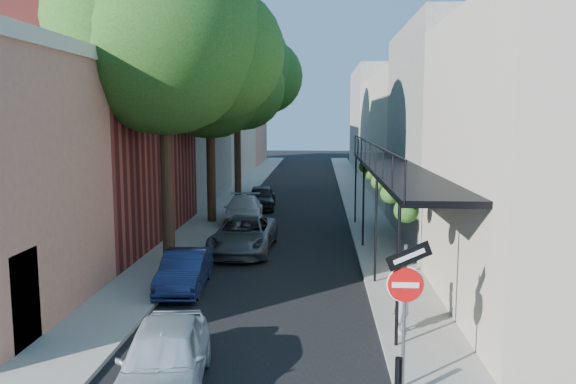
# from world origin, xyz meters

# --- Properties ---
(road_surface) EXTENTS (6.00, 64.00, 0.01)m
(road_surface) POSITION_xyz_m (0.00, 30.00, 0.01)
(road_surface) COLOR black
(road_surface) RESTS_ON ground
(sidewalk_left) EXTENTS (2.00, 64.00, 0.12)m
(sidewalk_left) POSITION_xyz_m (-4.00, 30.00, 0.06)
(sidewalk_left) COLOR gray
(sidewalk_left) RESTS_ON ground
(sidewalk_right) EXTENTS (2.00, 64.00, 0.12)m
(sidewalk_right) POSITION_xyz_m (4.00, 30.00, 0.06)
(sidewalk_right) COLOR gray
(sidewalk_right) RESTS_ON ground
(buildings_left) EXTENTS (10.10, 59.10, 12.00)m
(buildings_left) POSITION_xyz_m (-9.30, 28.76, 4.94)
(buildings_left) COLOR tan
(buildings_left) RESTS_ON ground
(buildings_right) EXTENTS (9.80, 55.00, 10.00)m
(buildings_right) POSITION_xyz_m (8.99, 29.49, 4.42)
(buildings_right) COLOR #B5A995
(buildings_right) RESTS_ON ground
(sign_post) EXTENTS (0.89, 0.17, 2.99)m
(sign_post) POSITION_xyz_m (3.16, 0.97, 2.04)
(sign_post) COLOR #595B60
(sign_post) RESTS_ON ground
(bollard) EXTENTS (0.14, 0.14, 0.80)m
(bollard) POSITION_xyz_m (3.00, 0.50, 0.52)
(bollard) COLOR black
(bollard) RESTS_ON sidewalk_right
(oak_near) EXTENTS (7.48, 6.80, 11.42)m
(oak_near) POSITION_xyz_m (-3.37, 10.26, 7.88)
(oak_near) COLOR #312013
(oak_near) RESTS_ON ground
(oak_mid) EXTENTS (6.60, 6.00, 10.20)m
(oak_mid) POSITION_xyz_m (-3.42, 18.23, 7.06)
(oak_mid) COLOR #312013
(oak_mid) RESTS_ON ground
(oak_far) EXTENTS (7.70, 7.00, 11.90)m
(oak_far) POSITION_xyz_m (-3.35, 27.27, 8.26)
(oak_far) COLOR #312013
(oak_far) RESTS_ON ground
(parked_car_a) EXTENTS (2.08, 4.14, 1.35)m
(parked_car_a) POSITION_xyz_m (-1.40, 0.75, 0.68)
(parked_car_a) COLOR #AFB8C2
(parked_car_a) RESTS_ON ground
(parked_car_b) EXTENTS (1.42, 3.64, 1.18)m
(parked_car_b) POSITION_xyz_m (-2.57, 7.21, 0.59)
(parked_car_b) COLOR #172148
(parked_car_b) RESTS_ON ground
(parked_car_c) EXTENTS (2.38, 4.95, 1.36)m
(parked_car_c) POSITION_xyz_m (-1.40, 12.11, 0.68)
(parked_car_c) COLOR #4F5156
(parked_car_c) RESTS_ON ground
(parked_car_d) EXTENTS (2.21, 4.69, 1.32)m
(parked_car_d) POSITION_xyz_m (-2.21, 18.02, 0.66)
(parked_car_d) COLOR silver
(parked_car_d) RESTS_ON ground
(parked_car_e) EXTENTS (1.76, 3.99, 1.34)m
(parked_car_e) POSITION_xyz_m (-1.81, 22.56, 0.67)
(parked_car_e) COLOR black
(parked_car_e) RESTS_ON ground
(pedestrian) EXTENTS (0.59, 0.72, 1.69)m
(pedestrian) POSITION_xyz_m (3.56, 3.78, 0.96)
(pedestrian) COLOR gray
(pedestrian) RESTS_ON sidewalk_right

